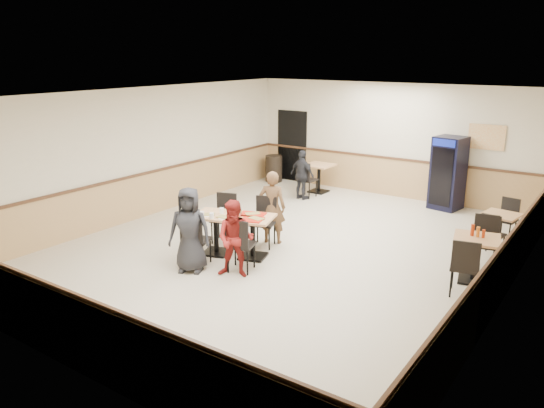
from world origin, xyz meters
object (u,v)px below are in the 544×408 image
Objects in this scene: diner_woman_right at (235,239)px; side_table_far at (500,225)px; trash_bin at (274,168)px; pepsi_cooler at (448,173)px; back_table at (319,174)px; main_table at (234,229)px; diner_man_opposite at (272,207)px; diner_woman_left at (190,230)px; side_table_near at (476,252)px; lone_diner at (302,175)px.

side_table_far is at bearing 27.69° from diner_woman_right.
pepsi_cooler is at bearing 0.48° from trash_bin.
back_table reaches higher than side_table_far.
pepsi_cooler is (2.34, 5.48, 0.37)m from main_table.
main_table is at bearing 57.44° from diner_man_opposite.
pepsi_cooler is (-1.71, 2.14, 0.44)m from side_table_far.
side_table_near is (4.26, 2.36, -0.24)m from diner_woman_left.
main_table is 1.05m from diner_man_opposite.
pepsi_cooler is at bearing 6.61° from back_table.
diner_woman_left is 2.05m from diner_man_opposite.
back_table is at bearing -11.32° from trash_bin.
lone_diner is 2.16m from trash_bin.
pepsi_cooler is at bearing -137.98° from diner_man_opposite.
pepsi_cooler reaches higher than lone_diner.
diner_woman_left is (-0.18, -1.01, 0.23)m from main_table.
back_table is (-0.00, 0.89, -0.13)m from lone_diner.
back_table is 0.44× the size of pepsi_cooler.
diner_woman_right reaches higher than main_table.
diner_man_opposite is at bearing -148.95° from side_table_far.
main_table is 1.05m from diner_woman_left.
diner_woman_left is at bearing 175.22° from diner_woman_right.
diner_woman_left is 1.74× the size of side_table_near.
lone_diner is at bearing 170.42° from side_table_far.
pepsi_cooler is at bearing 128.60° from side_table_far.
lone_diner is 3.63m from pepsi_cooler.
side_table_near is (3.45, 2.10, -0.16)m from diner_woman_right.
back_table is (-5.10, 1.75, 0.06)m from side_table_far.
diner_woman_left is at bearing -150.99° from side_table_near.
diner_woman_left reaches higher than side_table_far.
pepsi_cooler reaches higher than diner_woman_left.
side_table_far is (-0.03, 1.98, -0.06)m from side_table_near.
side_table_near is at bearing 162.82° from diner_man_opposite.
diner_woman_left is 6.07m from side_table_far.
pepsi_cooler reaches higher than back_table.
side_table_near is (3.89, 0.35, -0.22)m from diner_man_opposite.
diner_man_opposite reaches higher than back_table.
side_table_near is at bearing -30.67° from trash_bin.
side_table_far is (3.86, 2.33, -0.28)m from diner_man_opposite.
diner_woman_right is 0.91× the size of diner_man_opposite.
back_table reaches higher than side_table_near.
side_table_near is 0.49× the size of pepsi_cooler.
diner_woman_right reaches higher than trash_bin.
pepsi_cooler is (3.39, 0.39, 0.38)m from back_table.
diner_woman_left reaches higher than lone_diner.
trash_bin reaches higher than back_table.
diner_woman_left reaches higher than side_table_near.
pepsi_cooler is at bearing 49.30° from main_table.
diner_woman_left is at bearing -67.87° from trash_bin.
main_table is 2.09× the size of trash_bin.
side_table_far is at bearing -41.52° from pepsi_cooler.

